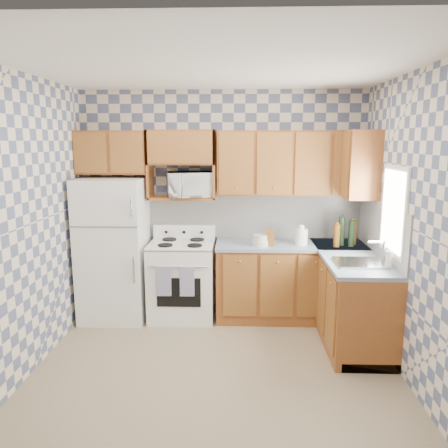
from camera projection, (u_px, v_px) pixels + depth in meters
The scene contains 30 objects.
floor at pixel (216, 371), 4.06m from camera, with size 3.40×3.40×0.00m, color #7E6F52.
back_wall at pixel (222, 203), 5.37m from camera, with size 3.40×0.02×2.70m, color slate.
right_wall at pixel (413, 230), 3.75m from camera, with size 0.02×3.20×2.70m, color slate.
backsplash_back at pixel (255, 215), 5.38m from camera, with size 2.60×0.01×0.56m, color white.
backsplash_right at pixel (381, 229), 4.56m from camera, with size 0.01×1.60×0.56m, color white.
refrigerator at pixel (114, 249), 5.17m from camera, with size 0.75×0.70×1.68m, color white.
stove_body at pixel (182, 281), 5.24m from camera, with size 0.76×0.65×0.90m, color white.
cooktop at pixel (182, 244), 5.16m from camera, with size 0.76×0.65×0.03m, color silver.
backguard at pixel (184, 231), 5.41m from camera, with size 0.76×0.08×0.17m, color white.
dish_towel_left at pixel (164, 281), 4.89m from camera, with size 0.16×0.03×0.34m, color navy.
dish_towel_right at pixel (187, 281), 4.88m from camera, with size 0.16×0.03×0.34m, color navy.
base_cabinets_back at pixel (290, 282), 5.22m from camera, with size 1.75×0.60×0.88m, color brown.
base_cabinets_right at pixel (349, 298), 4.71m from camera, with size 0.60×1.60×0.88m, color brown.
countertop_back at pixel (291, 245), 5.13m from camera, with size 1.77×0.63×0.04m, color slate.
countertop_right at pixel (351, 256), 4.63m from camera, with size 0.63×1.60×0.04m, color slate.
upper_cabinets_back at pixel (292, 163), 5.09m from camera, with size 1.75×0.33×0.74m, color brown.
upper_cabinets_fridge at pixel (113, 152), 5.14m from camera, with size 0.82×0.33×0.50m, color brown.
upper_cabinets_right at pixel (358, 164), 4.88m from camera, with size 0.33×0.70×0.74m, color brown.
microwave_shelf at pixel (183, 198), 5.21m from camera, with size 0.80×0.33×0.03m, color brown.
microwave at pixel (190, 184), 5.15m from camera, with size 0.53×0.36×0.29m, color white.
sink at pixel (360, 263), 4.28m from camera, with size 0.48×0.40×0.03m, color #B7B7BC.
window at pixel (394, 210), 4.17m from camera, with size 0.02×0.66×0.86m, color silver.
bottle_0 at pixel (341, 231), 5.01m from camera, with size 0.07×0.07×0.32m, color black.
bottle_1 at pixel (351, 233), 4.95m from camera, with size 0.07×0.07×0.30m, color black.
bottle_2 at pixel (354, 233), 5.05m from camera, with size 0.07×0.07×0.28m, color #5F380E.
bottle_3 at pixel (337, 236), 4.94m from camera, with size 0.07×0.07×0.26m, color #5F380E.
knife_block at pixel (270, 237), 4.99m from camera, with size 0.09×0.09×0.20m, color brown.
electric_kettle at pixel (301, 237), 5.04m from camera, with size 0.14×0.14×0.18m, color white.
food_containers at pixel (261, 240), 5.01m from camera, with size 0.19×0.19×0.13m, color beige, non-canonical shape.
soap_bottle at pixel (389, 260), 4.10m from camera, with size 0.06×0.06×0.17m, color beige.
Camera 1 is at (0.21, -3.72, 2.11)m, focal length 35.00 mm.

